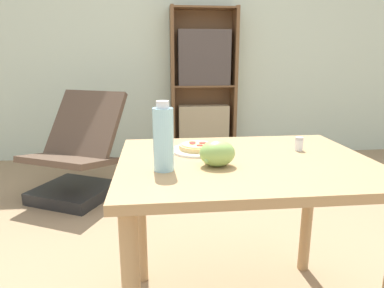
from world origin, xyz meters
TOP-DOWN VIEW (x-y plane):
  - wall_back at (0.00, 2.62)m, footprint 8.00×0.05m
  - dining_table at (0.02, -0.14)m, footprint 1.02×0.80m
  - pizza_on_plate at (-0.16, -0.00)m, footprint 0.23×0.23m
  - grape_bunch at (-0.11, -0.22)m, footprint 0.14×0.12m
  - drink_bottle at (-0.31, -0.24)m, footprint 0.07×0.07m
  - salt_shaker at (0.29, -0.03)m, footprint 0.04×0.04m
  - lounge_chair_near at (-1.02, 1.42)m, footprint 0.87×0.96m
  - bookshelf at (0.22, 2.47)m, footprint 0.75×0.25m

SIDE VIEW (x-z plane):
  - lounge_chair_near at x=-1.02m, z-range -0.15..0.73m
  - dining_table at x=0.02m, z-range 0.26..1.03m
  - pizza_on_plate at x=-0.16m, z-range 0.76..0.80m
  - bookshelf at x=0.22m, z-range -0.07..1.64m
  - salt_shaker at x=0.29m, z-range 0.76..0.82m
  - grape_bunch at x=-0.11m, z-range 0.76..0.86m
  - drink_bottle at x=-0.31m, z-range 0.76..1.01m
  - wall_back at x=0.00m, z-range 0.00..2.60m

